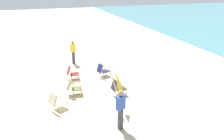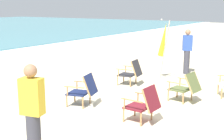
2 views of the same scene
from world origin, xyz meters
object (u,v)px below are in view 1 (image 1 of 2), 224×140
at_px(beach_chair_back_left, 72,72).
at_px(umbrella_furled_yellow, 118,82).
at_px(beach_chair_front_right, 103,70).
at_px(person_by_waterline, 73,52).
at_px(beach_chair_back_right, 118,87).
at_px(person_near_chairs, 121,110).
at_px(beach_chair_mid_center, 73,87).
at_px(beach_chair_front_left, 56,101).

distance_m(beach_chair_back_left, umbrella_furled_yellow, 4.27).
distance_m(beach_chair_front_right, person_by_waterline, 3.09).
xyz_separation_m(beach_chair_back_left, umbrella_furled_yellow, (3.95, 1.35, 0.90)).
distance_m(beach_chair_back_right, umbrella_furled_yellow, 1.66).
bearing_deg(umbrella_furled_yellow, person_by_waterline, -172.99).
bearing_deg(beach_chair_front_right, beach_chair_back_right, 1.02).
xyz_separation_m(beach_chair_back_right, person_near_chairs, (2.58, -0.85, 0.41)).
bearing_deg(beach_chair_back_left, person_near_chairs, 10.52).
height_order(beach_chair_back_left, person_near_chairs, person_near_chairs).
xyz_separation_m(beach_chair_mid_center, person_near_chairs, (3.34, 1.21, 0.41)).
distance_m(beach_chair_front_left, person_by_waterline, 5.90).
bearing_deg(beach_chair_front_right, umbrella_furled_yellow, -6.61).
xyz_separation_m(beach_chair_front_left, beach_chair_back_left, (-3.02, 1.18, -0.00)).
bearing_deg(beach_chair_back_left, person_by_waterline, 168.28).
bearing_deg(beach_chair_mid_center, beach_chair_back_right, 69.81).
bearing_deg(beach_chair_back_right, umbrella_furled_yellow, -20.15).
bearing_deg(beach_chair_front_right, beach_chair_back_left, -96.13).
bearing_deg(person_near_chairs, beach_chair_mid_center, -160.10).
xyz_separation_m(beach_chair_front_right, beach_chair_mid_center, (1.69, -2.02, -0.01)).
relative_size(beach_chair_front_left, person_near_chairs, 0.52).
relative_size(beach_chair_front_right, beach_chair_back_right, 1.00).
height_order(beach_chair_front_left, beach_chair_front_right, beach_chair_front_left).
xyz_separation_m(beach_chair_front_left, beach_chair_front_right, (-2.83, 2.96, -0.00)).
xyz_separation_m(beach_chair_back_left, person_by_waterline, (-2.61, 0.54, 0.41)).
relative_size(beach_chair_back_left, person_by_waterline, 0.50).
bearing_deg(beach_chair_mid_center, umbrella_furled_yellow, 37.52).
relative_size(beach_chair_front_right, umbrella_furled_yellow, 0.40).
xyz_separation_m(beach_chair_back_right, beach_chair_back_left, (-2.64, -1.82, -0.00)).
xyz_separation_m(person_near_chairs, person_by_waterline, (-7.83, -0.43, 0.00)).
distance_m(beach_chair_front_right, beach_chair_back_left, 1.79).
relative_size(beach_chair_front_right, beach_chair_mid_center, 1.01).
xyz_separation_m(beach_chair_front_right, person_near_chairs, (5.03, -0.81, 0.41)).
distance_m(beach_chair_front_left, beach_chair_back_left, 3.24).
relative_size(beach_chair_front_right, person_near_chairs, 0.50).
height_order(beach_chair_mid_center, person_near_chairs, person_near_chairs).
bearing_deg(person_by_waterline, beach_chair_mid_center, -9.85).
distance_m(beach_chair_mid_center, person_by_waterline, 4.58).
distance_m(person_near_chairs, person_by_waterline, 7.84).
height_order(beach_chair_front_right, beach_chair_back_right, same).
distance_m(beach_chair_front_right, beach_chair_mid_center, 2.64).
distance_m(beach_chair_front_left, umbrella_furled_yellow, 2.84).
distance_m(beach_chair_back_right, beach_chair_back_left, 3.21).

